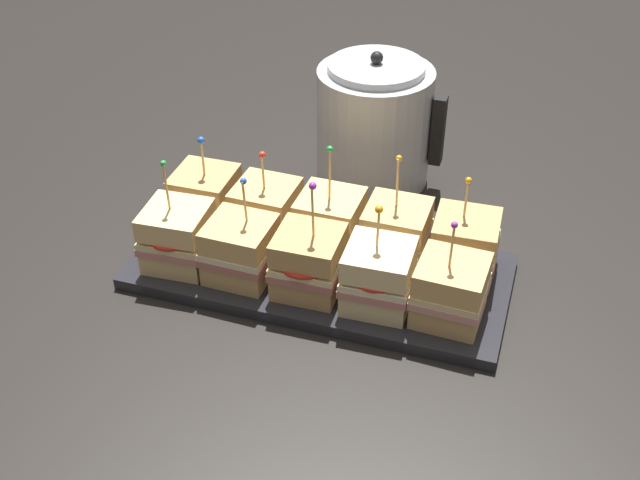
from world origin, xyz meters
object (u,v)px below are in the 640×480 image
sandwich_front_right (378,277)px  sandwich_front_far_right (450,291)px  sandwich_front_left (240,249)px  sandwich_back_left (266,211)px  sandwich_front_center (310,262)px  kettle_steel (374,124)px  sandwich_back_right (396,234)px  sandwich_back_far_left (206,199)px  sandwich_back_center (330,223)px  sandwich_front_far_left (178,236)px  serving_platter (320,272)px  sandwich_back_far_right (464,246)px

sandwich_front_right → sandwich_front_far_right: 0.09m
sandwich_front_left → sandwich_back_left: 0.10m
sandwich_front_center → kettle_steel: bearing=90.3°
sandwich_front_left → sandwich_front_far_right: (0.29, 0.00, -0.00)m
sandwich_back_right → sandwich_back_far_left: bearing=179.9°
sandwich_front_far_right → sandwich_back_right: bearing=134.4°
sandwich_back_center → sandwich_front_far_left: bearing=-153.5°
sandwich_back_far_left → sandwich_front_right: bearing=-18.9°
serving_platter → sandwich_front_left: (-0.10, -0.05, 0.05)m
sandwich_front_far_right → sandwich_back_right: 0.13m
sandwich_front_right → sandwich_back_far_right: size_ratio=1.01×
sandwich_front_right → sandwich_back_left: sandwich_front_right is taller
sandwich_back_right → sandwich_back_center: bearing=-178.4°
sandwich_back_far_left → sandwich_back_far_right: 0.39m
serving_platter → sandwich_front_far_right: size_ratio=3.50×
sandwich_front_right → sandwich_back_center: sandwich_back_center is taller
sandwich_back_right → sandwich_front_far_right: bearing=-45.6°
sandwich_back_far_right → kettle_steel: 0.31m
sandwich_front_far_left → sandwich_back_far_left: bearing=91.6°
kettle_steel → sandwich_back_far_left: bearing=-129.7°
sandwich_front_center → sandwich_front_right: bearing=-0.6°
sandwich_back_center → serving_platter: bearing=-90.0°
sandwich_front_left → sandwich_back_right: bearing=26.6°
sandwich_back_far_left → serving_platter: bearing=-14.1°
sandwich_front_far_left → sandwich_back_far_left: 0.10m
sandwich_front_far_left → sandwich_front_far_right: (0.38, 0.00, -0.00)m
serving_platter → sandwich_front_center: bearing=-87.7°
sandwich_back_far_left → sandwich_back_right: size_ratio=0.89×
sandwich_front_left → sandwich_back_far_left: bearing=134.5°
sandwich_back_left → kettle_steel: bearing=67.1°
sandwich_front_center → sandwich_back_left: size_ratio=1.18×
kettle_steel → sandwich_back_right: bearing=-67.9°
sandwich_front_left → kettle_steel: (0.10, 0.33, 0.04)m
sandwich_back_center → sandwich_back_right: sandwich_back_center is taller
sandwich_front_left → kettle_steel: bearing=73.5°
sandwich_back_right → kettle_steel: 0.26m
sandwich_back_left → sandwich_back_far_left: bearing=-179.9°
serving_platter → sandwich_back_far_right: 0.21m
sandwich_front_left → serving_platter: bearing=26.5°
sandwich_back_far_left → sandwich_front_center: bearing=-26.6°
sandwich_back_left → sandwich_back_center: 0.10m
sandwich_back_far_right → kettle_steel: kettle_steel is taller
sandwich_front_far_right → kettle_steel: bearing=119.8°
sandwich_front_center → sandwich_back_right: 0.14m
sandwich_front_left → sandwich_back_center: sandwich_back_center is taller
sandwich_front_far_left → sandwich_front_center: sandwich_front_center is taller
sandwich_back_left → sandwich_back_far_right: (0.29, 0.00, 0.00)m
sandwich_front_right → sandwich_back_left: 0.22m
sandwich_front_center → sandwich_back_right: (0.09, 0.10, -0.00)m
sandwich_front_left → sandwich_back_far_right: size_ratio=1.02×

